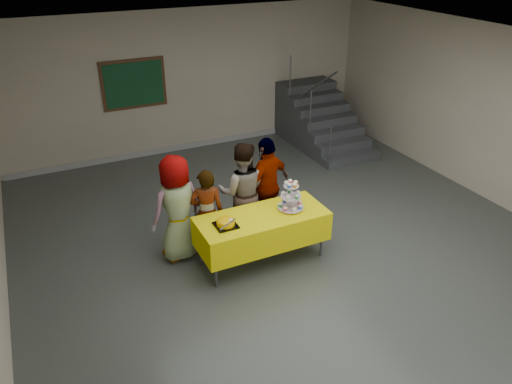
# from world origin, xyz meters

# --- Properties ---
(room_shell) EXTENTS (10.00, 10.04, 3.02)m
(room_shell) POSITION_xyz_m (0.00, 0.02, 2.13)
(room_shell) COLOR #4C514C
(room_shell) RESTS_ON ground
(bake_table) EXTENTS (1.88, 0.78, 0.77)m
(bake_table) POSITION_xyz_m (-0.56, 0.41, 0.56)
(bake_table) COLOR #595960
(bake_table) RESTS_ON ground
(cupcake_stand) EXTENTS (0.38, 0.38, 0.44)m
(cupcake_stand) POSITION_xyz_m (-0.11, 0.40, 0.95)
(cupcake_stand) COLOR silver
(cupcake_stand) RESTS_ON bake_table
(bear_cake) EXTENTS (0.32, 0.36, 0.12)m
(bear_cake) POSITION_xyz_m (-1.13, 0.37, 0.83)
(bear_cake) COLOR black
(bear_cake) RESTS_ON bake_table
(schoolchild_a) EXTENTS (0.89, 0.69, 1.62)m
(schoolchild_a) POSITION_xyz_m (-1.60, 1.05, 0.81)
(schoolchild_a) COLOR #5C5C65
(schoolchild_a) RESTS_ON ground
(schoolchild_b) EXTENTS (0.58, 0.46, 1.39)m
(schoolchild_b) POSITION_xyz_m (-1.20, 0.93, 0.69)
(schoolchild_b) COLOR slate
(schoolchild_b) RESTS_ON ground
(schoolchild_c) EXTENTS (0.95, 0.86, 1.60)m
(schoolchild_c) POSITION_xyz_m (-0.54, 1.14, 0.80)
(schoolchild_c) COLOR slate
(schoolchild_c) RESTS_ON ground
(schoolchild_d) EXTENTS (1.02, 0.71, 1.60)m
(schoolchild_d) POSITION_xyz_m (-0.10, 1.15, 0.80)
(schoolchild_d) COLOR slate
(schoolchild_d) RESTS_ON ground
(staircase) EXTENTS (1.30, 2.40, 2.04)m
(staircase) POSITION_xyz_m (2.70, 4.13, 0.49)
(staircase) COLOR #424447
(staircase) RESTS_ON ground
(noticeboard) EXTENTS (1.30, 0.05, 1.00)m
(noticeboard) POSITION_xyz_m (-1.20, 4.96, 1.60)
(noticeboard) COLOR #472B16
(noticeboard) RESTS_ON ground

